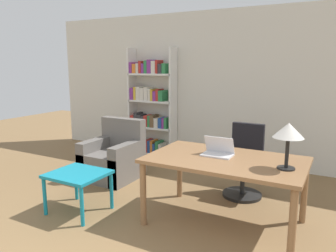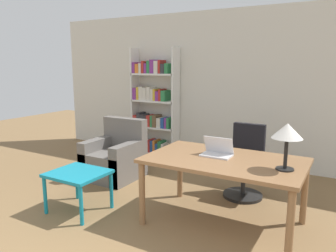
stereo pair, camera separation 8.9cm
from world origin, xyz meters
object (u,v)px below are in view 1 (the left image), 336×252
desk (225,166)px  table_lamp (288,132)px  laptop (218,151)px  bookshelf (150,107)px  office_chair (245,165)px  side_table_blue (78,178)px  armchair (114,159)px

desk → table_lamp: 0.78m
laptop → bookshelf: bookshelf is taller
desk → bookshelf: size_ratio=0.81×
office_chair → side_table_blue: 2.18m
side_table_blue → armchair: bearing=108.1°
side_table_blue → laptop: bearing=22.2°
desk → table_lamp: size_ratio=3.67×
laptop → side_table_blue: bearing=-157.8°
office_chair → side_table_blue: office_chair is taller
table_lamp → side_table_blue: table_lamp is taller
laptop → armchair: laptop is taller
office_chair → table_lamp: bearing=-56.0°
laptop → side_table_blue: 1.69m
bookshelf → desk: bearing=-43.1°
table_lamp → bookshelf: size_ratio=0.22×
office_chair → bookshelf: bearing=151.9°
side_table_blue → office_chair: bearing=42.6°
desk → armchair: size_ratio=1.84×
table_lamp → bookshelf: 3.64m
desk → laptop: (-0.11, 0.07, 0.13)m
table_lamp → armchair: 2.88m
desk → office_chair: bearing=92.1°
bookshelf → armchair: bearing=-80.9°
office_chair → laptop: bearing=-95.3°
desk → office_chair: size_ratio=1.72×
laptop → side_table_blue: laptop is taller
desk → laptop: bearing=147.4°
desk → laptop: size_ratio=5.02×
table_lamp → office_chair: table_lamp is taller
table_lamp → desk: bearing=173.9°
desk → table_lamp: table_lamp is taller
side_table_blue → table_lamp: bearing=11.9°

